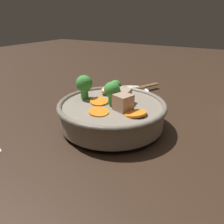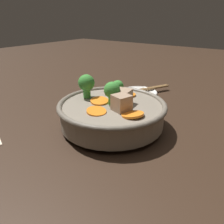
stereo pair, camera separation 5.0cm
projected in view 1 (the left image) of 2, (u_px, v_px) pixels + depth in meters
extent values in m
plane|color=black|center=(112.00, 127.00, 0.52)|extent=(3.00, 3.00, 0.00)
cylinder|color=slate|center=(112.00, 125.00, 0.51)|extent=(0.13, 0.13, 0.01)
cylinder|color=slate|center=(112.00, 114.00, 0.50)|extent=(0.23, 0.23, 0.05)
torus|color=#685F52|center=(112.00, 104.00, 0.49)|extent=(0.25, 0.25, 0.01)
cylinder|color=brown|center=(112.00, 110.00, 0.50)|extent=(0.22, 0.22, 0.03)
cylinder|color=orange|center=(136.00, 114.00, 0.44)|extent=(0.05, 0.05, 0.01)
cylinder|color=orange|center=(100.00, 112.00, 0.45)|extent=(0.05, 0.05, 0.01)
cylinder|color=orange|center=(127.00, 94.00, 0.55)|extent=(0.05, 0.05, 0.01)
cylinder|color=orange|center=(99.00, 102.00, 0.50)|extent=(0.06, 0.06, 0.01)
cylinder|color=green|center=(112.00, 100.00, 0.49)|extent=(0.02, 0.02, 0.02)
sphere|color=#388433|center=(112.00, 90.00, 0.48)|extent=(0.04, 0.04, 0.04)
cylinder|color=green|center=(115.00, 93.00, 0.54)|extent=(0.01, 0.01, 0.02)
sphere|color=#388433|center=(115.00, 86.00, 0.53)|extent=(0.03, 0.03, 0.03)
cylinder|color=green|center=(85.00, 94.00, 0.52)|extent=(0.02, 0.02, 0.02)
sphere|color=#388433|center=(85.00, 83.00, 0.51)|extent=(0.04, 0.04, 0.04)
cube|color=#9E7F66|center=(123.00, 96.00, 0.49)|extent=(0.04, 0.04, 0.03)
cube|color=#9E7F66|center=(123.00, 102.00, 0.46)|extent=(0.04, 0.04, 0.03)
ellipsoid|color=#EA9E84|center=(109.00, 89.00, 0.56)|extent=(0.04, 0.06, 0.02)
cylinder|color=white|center=(131.00, 93.00, 0.72)|extent=(0.11, 0.11, 0.01)
torus|color=white|center=(131.00, 91.00, 0.72)|extent=(0.12, 0.12, 0.01)
cylinder|color=olive|center=(132.00, 90.00, 0.72)|extent=(0.11, 0.22, 0.01)
cylinder|color=olive|center=(130.00, 89.00, 0.72)|extent=(0.11, 0.22, 0.01)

